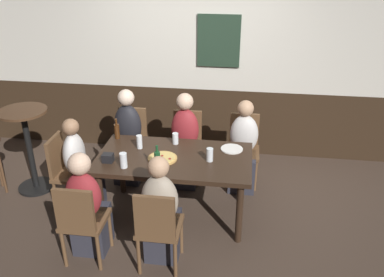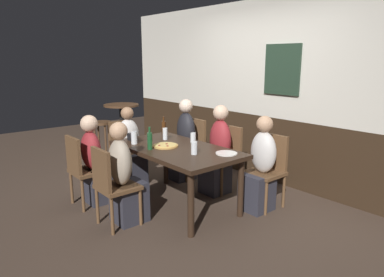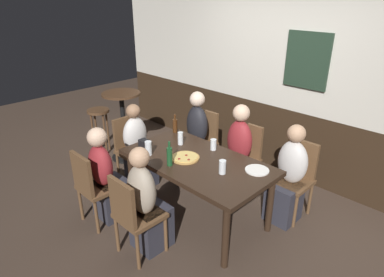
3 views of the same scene
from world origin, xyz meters
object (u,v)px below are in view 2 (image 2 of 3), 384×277
Objects in this scene: chair_mid_far at (226,154)px; pizza at (165,146)px; plate_white_large at (226,153)px; tumbler_short at (134,138)px; chair_left_far at (192,145)px; chair_head_west at (125,147)px; person_left_far at (184,145)px; pint_glass_pale at (165,135)px; person_left_near at (96,166)px; beer_bottle_brown at (164,127)px; bar_stool at (102,131)px; person_right_far at (260,171)px; side_bar_table at (122,131)px; person_mid_near at (125,181)px; condiment_caddy at (132,137)px; chair_left_near at (83,167)px; chair_right_far at (269,167)px; beer_glass_tall at (193,138)px; person_mid_far at (218,156)px; dining_table at (176,154)px; beer_bottle_green at (150,140)px; chair_mid_near at (111,183)px; person_head_west at (130,152)px; beer_glass_half at (194,149)px.

chair_mid_far is 0.97m from pizza.
plate_white_large is (0.60, -0.61, 0.25)m from chair_mid_far.
tumbler_short is at bearing -152.89° from plate_white_large.
chair_head_west is at bearing -120.72° from chair_left_far.
pint_glass_pale is (0.31, -0.56, 0.30)m from person_left_far.
person_left_near is 1.65m from plate_white_large.
bar_stool is at bearing -172.54° from beer_bottle_brown.
person_right_far is at bearing -0.10° from person_left_far.
plate_white_large is 2.43m from side_bar_table.
chair_head_west is 0.77× the size of person_mid_near.
person_mid_near is 4.65× the size of beer_bottle_brown.
chair_head_west is 1.87m from plate_white_large.
person_left_near reaches higher than condiment_caddy.
chair_mid_far is at bearing 67.35° from chair_left_near.
pizza is at bearing -5.82° from bar_stool.
chair_left_far is at bearing 180.00° from chair_right_far.
tumbler_short is at bearing -23.48° from side_bar_table.
plate_white_large is (1.33, -0.10, -0.09)m from beer_bottle_brown.
beer_glass_tall is at bearing 79.38° from pizza.
plate_white_large is at bearing -1.15° from side_bar_table.
side_bar_table reaches higher than chair_left_near.
plate_white_large is at bearing 35.92° from person_left_near.
person_mid_far is at bearing 64.92° from tumbler_short.
beer_glass_tall reaches higher than dining_table.
person_right_far reaches higher than chair_left_far.
beer_bottle_green reaches higher than chair_head_west.
chair_mid_near is at bearing -45.14° from condiment_caddy.
dining_table is 1.09m from person_head_west.
bar_stool is (-1.56, -0.55, 0.05)m from person_left_far.
person_left_near reaches higher than bar_stool.
person_mid_near reaches higher than person_left_near.
person_mid_far reaches higher than beer_bottle_brown.
side_bar_table is (-1.83, 1.17, 0.12)m from chair_mid_near.
plate_white_large is at bearing -45.71° from chair_mid_far.
side_bar_table reaches higher than condiment_caddy.
person_head_west is 8.70× the size of beer_glass_tall.
chair_left_near reaches higher than plate_white_large.
person_left_far reaches higher than chair_head_west.
person_head_west reaches higher than condiment_caddy.
beer_glass_tall is (-0.04, 0.31, 0.14)m from dining_table.
chair_mid_far is 1.29m from tumbler_short.
pizza is at bearing -35.53° from pint_glass_pale.
plate_white_large is (1.67, 0.25, 0.28)m from person_head_west.
person_mid_near reaches higher than chair_right_far.
tumbler_short is (-0.47, 0.57, 0.32)m from chair_mid_near.
person_right_far is at bearing 39.89° from tumbler_short.
person_mid_near is 0.83m from beer_glass_half.
person_mid_far is at bearing 81.67° from pizza.
beer_bottle_green is (-0.12, 0.58, 0.35)m from chair_mid_near.
person_mid_far is 0.72m from person_right_far.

